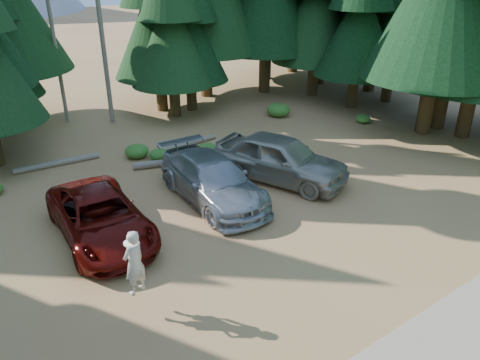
{
  "coord_description": "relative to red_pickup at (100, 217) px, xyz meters",
  "views": [
    {
      "loc": [
        -7.71,
        -9.67,
        8.22
      ],
      "look_at": [
        0.71,
        2.22,
        1.25
      ],
      "focal_mm": 35.0,
      "sensor_mm": 36.0,
      "label": 1
    }
  ],
  "objects": [
    {
      "name": "silver_minivan_center",
      "position": [
        4.3,
        0.14,
        0.07
      ],
      "size": [
        2.58,
        5.72,
        1.62
      ],
      "primitive_type": "imported",
      "rotation": [
        0.0,
        0.0,
        -0.05
      ],
      "color": "#A6A8AE",
      "rests_on": "ground"
    },
    {
      "name": "silver_minivan_right",
      "position": [
        7.47,
        0.05,
        0.2
      ],
      "size": [
        4.09,
        5.92,
        1.87
      ],
      "primitive_type": "imported",
      "rotation": [
        0.0,
        0.0,
        0.38
      ],
      "color": "#A6A193",
      "rests_on": "ground"
    },
    {
      "name": "snag_front",
      "position": [
        4.68,
        11.09,
        5.26
      ],
      "size": [
        0.24,
        0.24,
        12.0
      ],
      "primitive_type": "cylinder",
      "color": "#70655A",
      "rests_on": "ground"
    },
    {
      "name": "snag_back",
      "position": [
        2.68,
        12.59,
        4.26
      ],
      "size": [
        0.2,
        0.2,
        10.0
      ],
      "primitive_type": "cylinder",
      "color": "#70655A",
      "rests_on": "ground"
    },
    {
      "name": "shrub_center_right",
      "position": [
        6.45,
        4.02,
        -0.48
      ],
      "size": [
        0.96,
        0.96,
        0.53
      ],
      "primitive_type": "ellipsoid",
      "color": "#22661E",
      "rests_on": "ground"
    },
    {
      "name": "red_pickup",
      "position": [
        0.0,
        0.0,
        0.0
      ],
      "size": [
        2.75,
        5.45,
        1.48
      ],
      "primitive_type": "imported",
      "rotation": [
        0.0,
        0.0,
        -0.06
      ],
      "color": "#5F0C08",
      "rests_on": "ground"
    },
    {
      "name": "log_right",
      "position": [
        5.25,
        3.65,
        -0.59
      ],
      "size": [
        4.68,
        1.8,
        0.31
      ],
      "primitive_type": "cylinder",
      "rotation": [
        0.0,
        1.57,
        -0.32
      ],
      "color": "#70655A",
      "rests_on": "ground"
    },
    {
      "name": "ground",
      "position": [
        3.88,
        -3.41,
        -0.74
      ],
      "size": [
        160.0,
        160.0,
        0.0
      ],
      "primitive_type": "plane",
      "color": "#AA6B48",
      "rests_on": "ground"
    },
    {
      "name": "forest_belt_north",
      "position": [
        3.88,
        11.59,
        -0.74
      ],
      "size": [
        36.0,
        7.0,
        22.0
      ],
      "primitive_type": null,
      "color": "black",
      "rests_on": "ground"
    },
    {
      "name": "shrub_right",
      "position": [
        4.39,
        4.77,
        -0.5
      ],
      "size": [
        0.89,
        0.89,
        0.49
      ],
      "primitive_type": "ellipsoid",
      "color": "#22661E",
      "rests_on": "ground"
    },
    {
      "name": "shrub_far_right",
      "position": [
        12.8,
        6.59,
        -0.38
      ],
      "size": [
        1.32,
        1.32,
        0.73
      ],
      "primitive_type": "ellipsoid",
      "color": "#22661E",
      "rests_on": "ground"
    },
    {
      "name": "log_mid",
      "position": [
        6.34,
        5.48,
        -0.62
      ],
      "size": [
        3.02,
        0.49,
        0.25
      ],
      "primitive_type": "cylinder",
      "rotation": [
        0.0,
        1.57,
        0.08
      ],
      "color": "#70655A",
      "rests_on": "ground"
    },
    {
      "name": "shrub_edge_east",
      "position": [
        15.81,
        3.01,
        -0.51
      ],
      "size": [
        0.83,
        0.83,
        0.46
      ],
      "primitive_type": "ellipsoid",
      "color": "#22661E",
      "rests_on": "ground"
    },
    {
      "name": "log_left",
      "position": [
        0.46,
        6.69,
        -0.61
      ],
      "size": [
        3.6,
        0.53,
        0.26
      ],
      "primitive_type": "cylinder",
      "rotation": [
        0.0,
        1.57,
        -0.08
      ],
      "color": "#70655A",
      "rests_on": "ground"
    },
    {
      "name": "frisbee_player",
      "position": [
        -0.5,
        -3.91,
        0.75
      ],
      "size": [
        0.75,
        0.63,
        1.76
      ],
      "rotation": [
        0.0,
        0.0,
        3.53
      ],
      "color": "silver",
      "rests_on": "ground"
    },
    {
      "name": "shrub_center_left",
      "position": [
        3.69,
        5.59,
        -0.44
      ],
      "size": [
        1.08,
        1.08,
        0.59
      ],
      "primitive_type": "ellipsoid",
      "color": "#22661E",
      "rests_on": "ground"
    },
    {
      "name": "forest_belt_east",
      "position": [
        19.38,
        0.59,
        -0.74
      ],
      "size": [
        6.0,
        22.0,
        22.0
      ],
      "primitive_type": null,
      "color": "black",
      "rests_on": "ground"
    }
  ]
}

